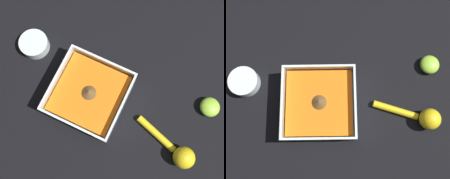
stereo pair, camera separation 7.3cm
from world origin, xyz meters
TOP-DOWN VIEW (x-y plane):
  - ground_plane at (0.00, 0.00)m, footprint 4.00×4.00m
  - square_dish at (-0.01, 0.05)m, footprint 0.20×0.20m
  - spice_bowl at (0.20, -0.02)m, footprint 0.08×0.08m
  - lemon_squeezer at (-0.30, 0.09)m, footprint 0.18×0.09m
  - lemon_half at (-0.33, -0.06)m, footprint 0.06×0.06m

SIDE VIEW (x-z plane):
  - ground_plane at x=0.00m, z-range 0.00..0.00m
  - lemon_half at x=-0.33m, z-range 0.00..0.03m
  - spice_bowl at x=0.20m, z-range 0.00..0.03m
  - lemon_squeezer at x=-0.30m, z-range 0.00..0.05m
  - square_dish at x=-0.01m, z-range -0.01..0.06m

